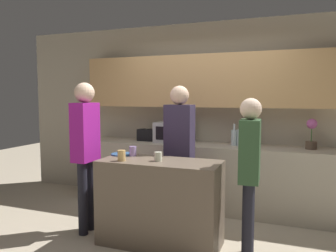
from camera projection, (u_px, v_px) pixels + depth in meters
name	position (u px, v px, depth m)	size (l,w,h in m)	color
ground_plane	(170.00, 249.00, 3.45)	(14.00, 14.00, 0.00)	#BCAD93
back_wall	(208.00, 101.00, 4.87)	(6.40, 0.40, 2.70)	#B2A893
back_counter	(203.00, 176.00, 4.71)	(3.60, 0.62, 0.92)	#B7AD99
kitchen_island	(160.00, 203.00, 3.53)	(1.30, 0.56, 0.92)	brown
microwave	(174.00, 132.00, 4.87)	(0.52, 0.39, 0.30)	#B7BABC
toaster	(146.00, 135.00, 5.03)	(0.26, 0.16, 0.18)	black
potted_plant	(311.00, 134.00, 4.21)	(0.14, 0.14, 0.40)	brown
bottle_0	(234.00, 137.00, 4.55)	(0.08, 0.08, 0.30)	silver
bottle_1	(240.00, 137.00, 4.51)	(0.07, 0.07, 0.32)	silver
bottle_2	(247.00, 137.00, 4.48)	(0.07, 0.07, 0.32)	#194723
bottle_3	(253.00, 139.00, 4.50)	(0.09, 0.09, 0.25)	maroon
plate_on_island	(122.00, 154.00, 3.84)	(0.26, 0.26, 0.01)	#2D5684
cup_0	(133.00, 151.00, 3.76)	(0.08, 0.08, 0.11)	#AA8ED1
cup_1	(122.00, 156.00, 3.47)	(0.08, 0.08, 0.12)	tan
cup_2	(158.00, 156.00, 3.46)	(0.08, 0.08, 0.10)	beige
person_left	(179.00, 143.00, 3.97)	(0.35, 0.23, 1.73)	black
person_center	(250.00, 165.00, 3.20)	(0.21, 0.35, 1.59)	black
person_right	(86.00, 143.00, 3.80)	(0.23, 0.34, 1.76)	black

